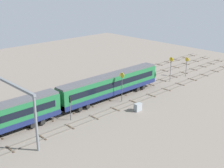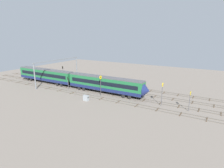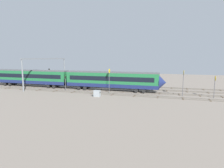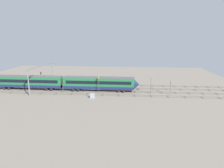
% 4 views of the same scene
% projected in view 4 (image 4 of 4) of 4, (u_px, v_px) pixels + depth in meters
% --- Properties ---
extents(ground_plane, '(112.72, 112.72, 0.00)m').
position_uv_depth(ground_plane, '(91.00, 89.00, 69.68)').
color(ground_plane, slate).
extents(track_near_foreground, '(96.72, 2.40, 0.16)m').
position_uv_depth(track_near_foreground, '(87.00, 94.00, 63.03)').
color(track_near_foreground, '#59544C').
rests_on(track_near_foreground, ground).
extents(track_with_train, '(96.72, 2.40, 0.16)m').
position_uv_depth(track_with_train, '(90.00, 91.00, 67.45)').
color(track_with_train, '#59544C').
rests_on(track_with_train, ground).
extents(track_middle, '(96.72, 2.40, 0.16)m').
position_uv_depth(track_middle, '(92.00, 87.00, 71.87)').
color(track_middle, '#59544C').
rests_on(track_middle, ground).
extents(track_second_far, '(96.72, 2.40, 0.16)m').
position_uv_depth(track_second_far, '(94.00, 85.00, 76.30)').
color(track_second_far, '#59544C').
rests_on(track_second_far, ground).
extents(train, '(50.40, 3.24, 4.80)m').
position_uv_depth(train, '(65.00, 83.00, 67.61)').
color(train, '#1E6638').
rests_on(train, ground).
extents(overhead_gantry, '(0.40, 20.15, 8.35)m').
position_uv_depth(overhead_gantry, '(42.00, 71.00, 69.78)').
color(overhead_gantry, slate).
rests_on(overhead_gantry, ground).
extents(speed_sign_near_foreground, '(0.14, 1.02, 5.81)m').
position_uv_depth(speed_sign_near_foreground, '(99.00, 82.00, 63.66)').
color(speed_sign_near_foreground, '#4C4C51').
rests_on(speed_sign_near_foreground, ground).
extents(speed_sign_mid_trackside, '(0.14, 1.01, 4.68)m').
position_uv_depth(speed_sign_mid_trackside, '(171.00, 85.00, 62.61)').
color(speed_sign_mid_trackside, '#4C4C51').
rests_on(speed_sign_mid_trackside, ground).
extents(speed_sign_far_trackside, '(0.14, 1.01, 5.75)m').
position_uv_depth(speed_sign_far_trackside, '(151.00, 82.00, 63.15)').
color(speed_sign_far_trackside, '#4C4C51').
rests_on(speed_sign_far_trackside, ground).
extents(signal_light_trackside_approach, '(0.31, 0.32, 4.08)m').
position_uv_depth(signal_light_trackside_approach, '(63.00, 85.00, 65.05)').
color(signal_light_trackside_approach, '#4C4C51').
rests_on(signal_light_trackside_approach, ground).
extents(signal_light_trackside_departure, '(0.31, 0.32, 4.98)m').
position_uv_depth(signal_light_trackside_departure, '(41.00, 77.00, 75.54)').
color(signal_light_trackside_departure, '#4C4C51').
rests_on(signal_light_trackside_departure, ground).
extents(relay_cabinet, '(1.41, 0.84, 1.42)m').
position_uv_depth(relay_cabinet, '(93.00, 96.00, 59.45)').
color(relay_cabinet, gray).
rests_on(relay_cabinet, ground).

